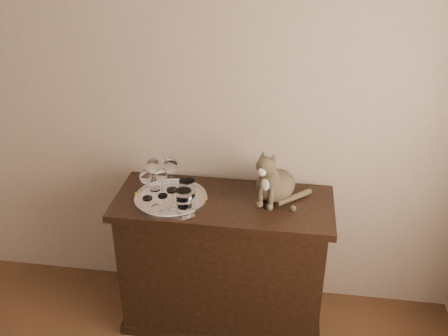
% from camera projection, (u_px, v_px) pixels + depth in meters
% --- Properties ---
extents(wall_back, '(4.00, 0.10, 2.70)m').
position_uv_depth(wall_back, '(127.00, 89.00, 2.84)').
color(wall_back, tan).
rests_on(wall_back, ground).
extents(sideboard, '(1.20, 0.50, 0.85)m').
position_uv_depth(sideboard, '(223.00, 262.00, 2.93)').
color(sideboard, black).
rests_on(sideboard, ground).
extents(tray, '(0.40, 0.40, 0.01)m').
position_uv_depth(tray, '(171.00, 199.00, 2.74)').
color(tray, white).
rests_on(tray, sideboard).
extents(wine_glass_a, '(0.07, 0.07, 0.19)m').
position_uv_depth(wine_glass_a, '(154.00, 174.00, 2.78)').
color(wine_glass_a, white).
rests_on(wine_glass_a, tray).
extents(wine_glass_b, '(0.08, 0.08, 0.20)m').
position_uv_depth(wine_glass_b, '(171.00, 174.00, 2.76)').
color(wine_glass_b, silver).
rests_on(wine_glass_b, tray).
extents(wine_glass_c, '(0.07, 0.07, 0.18)m').
position_uv_depth(wine_glass_c, '(146.00, 184.00, 2.69)').
color(wine_glass_c, white).
rests_on(wine_glass_c, tray).
extents(wine_glass_d, '(0.07, 0.07, 0.17)m').
position_uv_depth(wine_glass_d, '(162.00, 182.00, 2.71)').
color(wine_glass_d, white).
rests_on(wine_glass_d, tray).
extents(tumbler_a, '(0.08, 0.08, 0.09)m').
position_uv_depth(tumbler_a, '(184.00, 198.00, 2.64)').
color(tumbler_a, white).
rests_on(tumbler_a, tray).
extents(tumbler_c, '(0.09, 0.09, 0.10)m').
position_uv_depth(tumbler_c, '(187.00, 188.00, 2.73)').
color(tumbler_c, white).
rests_on(tumbler_c, tray).
extents(cat, '(0.41, 0.40, 0.32)m').
position_uv_depth(cat, '(276.00, 172.00, 2.68)').
color(cat, '#4C3B2D').
rests_on(cat, sideboard).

